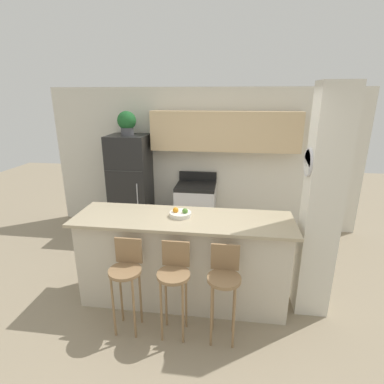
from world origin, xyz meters
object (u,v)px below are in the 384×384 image
at_px(bar_stool_left, 126,272).
at_px(stove_range, 196,208).
at_px(bar_stool_right, 224,280).
at_px(potted_plant_on_fridge, 127,122).
at_px(refrigerator, 131,184).
at_px(bar_stool_mid, 174,276).
at_px(fruit_bowl, 180,214).
at_px(trash_bin, 160,225).

bearing_deg(bar_stool_left, stove_range, 80.41).
height_order(stove_range, bar_stool_right, stove_range).
distance_m(bar_stool_right, potted_plant_on_fridge, 3.30).
bearing_deg(refrigerator, bar_stool_mid, -62.63).
relative_size(stove_range, bar_stool_mid, 1.06).
xyz_separation_m(bar_stool_left, bar_stool_mid, (0.50, 0.00, 0.00)).
distance_m(stove_range, fruit_bowl, 1.99).
height_order(refrigerator, fruit_bowl, refrigerator).
distance_m(refrigerator, bar_stool_mid, 2.77).
bearing_deg(bar_stool_right, potted_plant_on_fridge, 125.81).
relative_size(stove_range, trash_bin, 2.82).
bearing_deg(bar_stool_mid, stove_range, 91.94).
relative_size(stove_range, bar_stool_right, 1.06).
xyz_separation_m(bar_stool_right, potted_plant_on_fridge, (-1.77, 2.46, 1.30)).
xyz_separation_m(bar_stool_left, trash_bin, (-0.21, 2.24, -0.49)).
bearing_deg(fruit_bowl, potted_plant_on_fridge, 123.56).
xyz_separation_m(stove_range, bar_stool_mid, (0.08, -2.47, 0.22)).
bearing_deg(bar_stool_mid, trash_bin, 107.57).
xyz_separation_m(stove_range, bar_stool_right, (0.58, -2.47, 0.22)).
distance_m(bar_stool_right, trash_bin, 2.59).
distance_m(bar_stool_left, fruit_bowl, 0.87).
relative_size(bar_stool_mid, potted_plant_on_fridge, 2.52).
bearing_deg(trash_bin, potted_plant_on_fridge, 158.99).
relative_size(potted_plant_on_fridge, trash_bin, 1.06).
distance_m(bar_stool_left, bar_stool_mid, 0.50).
relative_size(bar_stool_mid, fruit_bowl, 4.04).
bearing_deg(trash_bin, bar_stool_right, -61.63).
distance_m(refrigerator, bar_stool_right, 3.04).
height_order(refrigerator, bar_stool_mid, refrigerator).
relative_size(bar_stool_left, bar_stool_mid, 1.00).
relative_size(stove_range, bar_stool_left, 1.06).
xyz_separation_m(refrigerator, stove_range, (1.19, 0.01, -0.42)).
bearing_deg(trash_bin, bar_stool_mid, -72.43).
bearing_deg(bar_stool_left, trash_bin, 95.33).
bearing_deg(bar_stool_mid, bar_stool_left, 180.00).
xyz_separation_m(bar_stool_left, fruit_bowl, (0.47, 0.59, 0.44)).
bearing_deg(fruit_bowl, bar_stool_mid, -86.78).
height_order(potted_plant_on_fridge, fruit_bowl, potted_plant_on_fridge).
relative_size(fruit_bowl, trash_bin, 0.66).
height_order(stove_range, potted_plant_on_fridge, potted_plant_on_fridge).
relative_size(refrigerator, fruit_bowl, 7.01).
bearing_deg(bar_stool_right, stove_range, 103.31).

